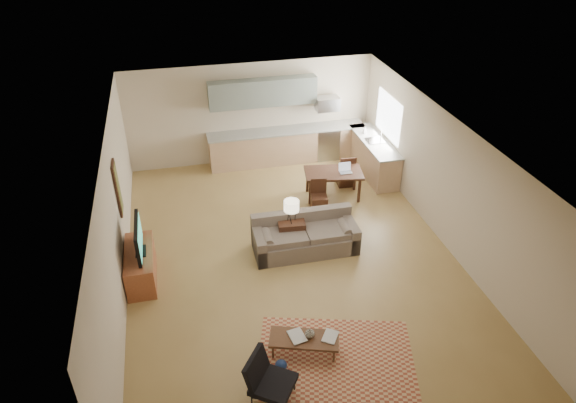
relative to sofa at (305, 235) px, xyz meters
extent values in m
plane|color=#9B7B44|center=(-0.33, -0.15, -0.39)|extent=(9.00, 9.00, 0.00)
plane|color=white|center=(-0.33, -0.15, 2.31)|extent=(9.00, 9.00, 0.00)
plane|color=beige|center=(-0.33, 4.35, 0.96)|extent=(6.50, 0.00, 6.50)
plane|color=beige|center=(-0.33, -4.65, 0.96)|extent=(6.50, 0.00, 6.50)
plane|color=beige|center=(-3.58, -0.15, 0.96)|extent=(0.00, 9.00, 9.00)
plane|color=beige|center=(2.92, -0.15, 0.96)|extent=(0.00, 9.00, 9.00)
cube|color=#A5A8AD|center=(1.67, 4.03, 0.06)|extent=(0.62, 0.62, 0.90)
cube|color=#A5A8AD|center=(1.67, 4.05, 1.16)|extent=(0.62, 0.40, 0.35)
cube|color=gray|center=(-0.03, 4.18, 1.56)|extent=(2.80, 0.34, 0.70)
cube|color=white|center=(2.90, 2.85, 1.16)|extent=(0.02, 1.40, 1.05)
cube|color=#9B432E|center=(-0.27, -2.91, -0.38)|extent=(2.87, 2.34, 0.02)
imported|color=maroon|center=(-0.96, -2.63, -0.04)|extent=(0.34, 0.40, 0.03)
imported|color=navy|center=(-0.41, -2.67, -0.04)|extent=(0.50, 0.50, 0.02)
imported|color=black|center=(-0.63, -2.64, 0.03)|extent=(0.21, 0.21, 0.16)
imported|color=beige|center=(2.50, 3.33, 0.63)|extent=(0.09, 0.09, 0.19)
camera|label=1|loc=(-2.33, -8.24, 6.15)|focal=32.00mm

